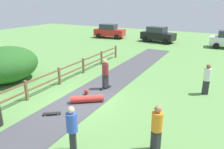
{
  "coord_description": "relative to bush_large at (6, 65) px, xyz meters",
  "views": [
    {
      "loc": [
        6.24,
        -8.37,
        5.0
      ],
      "look_at": [
        0.77,
        1.93,
        1.0
      ],
      "focal_mm": 34.68,
      "sensor_mm": 36.0,
      "label": 1
    }
  ],
  "objects": [
    {
      "name": "asphalt_path",
      "position": [
        5.97,
        -0.15,
        -1.12
      ],
      "size": [
        2.4,
        28.0,
        0.02
      ],
      "primitive_type": "cube",
      "color": "#47474C",
      "rests_on": "ground_plane"
    },
    {
      "name": "bush_large",
      "position": [
        0.0,
        0.0,
        0.0
      ],
      "size": [
        3.53,
        4.24,
        2.26
      ],
      "primitive_type": "ellipsoid",
      "color": "#286023",
      "rests_on": "ground_plane"
    },
    {
      "name": "bystander_orange",
      "position": [
        10.58,
        -2.22,
        -0.16
      ],
      "size": [
        0.53,
        0.53,
        1.75
      ],
      "color": "#2D2D33",
      "rests_on": "ground_plane"
    },
    {
      "name": "wooden_fence",
      "position": [
        3.37,
        -0.15,
        -0.46
      ],
      "size": [
        0.12,
        18.12,
        1.1
      ],
      "color": "brown",
      "rests_on": "ground_plane"
    },
    {
      "name": "ground_plane",
      "position": [
        5.97,
        -0.15,
        -1.13
      ],
      "size": [
        60.0,
        60.0,
        0.0
      ],
      "primitive_type": "plane",
      "color": "#60934C"
    },
    {
      "name": "skater_fallen",
      "position": [
        6.28,
        -0.13,
        -0.93
      ],
      "size": [
        1.57,
        1.55,
        0.36
      ],
      "color": "red",
      "rests_on": "asphalt_path"
    },
    {
      "name": "skater_riding",
      "position": [
        6.27,
        1.83,
        -0.1
      ],
      "size": [
        0.49,
        0.82,
        1.8
      ],
      "color": "black",
      "rests_on": "asphalt_path"
    },
    {
      "name": "bystander_blue",
      "position": [
        8.07,
        -3.6,
        -0.17
      ],
      "size": [
        0.52,
        0.52,
        1.74
      ],
      "color": "#2D2D33",
      "rests_on": "ground_plane"
    },
    {
      "name": "bystander_white",
      "position": [
        11.58,
        3.82,
        -0.17
      ],
      "size": [
        0.46,
        0.46,
        1.74
      ],
      "color": "#2D2D33",
      "rests_on": "ground_plane"
    },
    {
      "name": "skateboard_loose",
      "position": [
        5.64,
        -2.05,
        -1.04
      ],
      "size": [
        0.76,
        0.63,
        0.08
      ],
      "color": "black",
      "rests_on": "asphalt_path"
    },
    {
      "name": "parked_car_black",
      "position": [
        4.45,
        18.34,
        -0.17
      ],
      "size": [
        4.43,
        2.53,
        1.92
      ],
      "color": "black",
      "rests_on": "ground_plane"
    },
    {
      "name": "parked_car_red",
      "position": [
        -2.49,
        18.33,
        -0.17
      ],
      "size": [
        4.37,
        2.37,
        1.92
      ],
      "color": "red",
      "rests_on": "ground_plane"
    }
  ]
}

